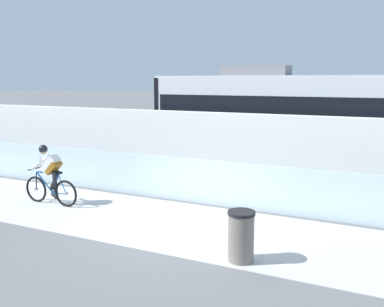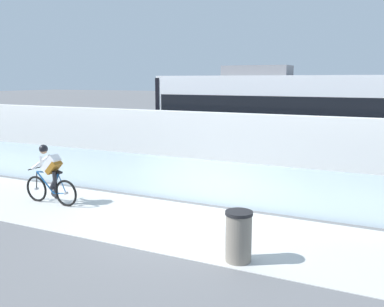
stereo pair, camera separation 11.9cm
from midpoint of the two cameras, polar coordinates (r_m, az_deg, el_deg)
name	(u,v)px [view 2 (the right image)]	position (r m, az deg, el deg)	size (l,w,h in m)	color
ground_plane	(177,225)	(9.91, -1.63, -9.62)	(200.00, 200.00, 0.00)	slate
bike_path_deck	(177,225)	(9.90, -1.63, -9.58)	(32.00, 3.20, 0.01)	silver
glass_parapet	(210,182)	(11.33, 2.71, -3.91)	(32.00, 0.05, 1.21)	silver
concrete_barrier_wall	(234,152)	(12.86, 5.91, 0.25)	(32.00, 0.36, 2.32)	white
tram_rail_near	(258,173)	(15.40, 9.03, -2.60)	(32.00, 0.08, 0.01)	#595654
tram_rail_far	(269,166)	(16.75, 10.48, -1.63)	(32.00, 0.08, 0.01)	#595654
tram	(310,121)	(15.42, 15.80, 4.28)	(11.06, 2.54, 3.81)	silver
cyclist_on_bike	(50,176)	(11.90, -18.27, -2.85)	(1.77, 0.58, 1.61)	black
trash_bin	(239,236)	(7.94, 6.73, -11.04)	(0.51, 0.51, 0.96)	slate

